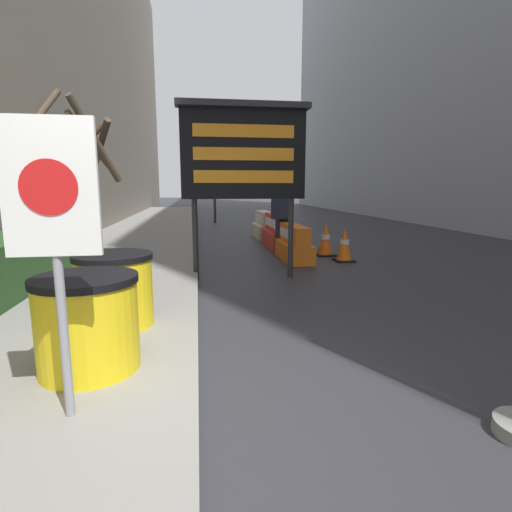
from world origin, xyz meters
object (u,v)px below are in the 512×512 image
Objects in this scene: barrel_drum_middle at (115,290)px; jersey_barrier_red_striped at (277,233)px; jersey_barrier_orange_near at (294,245)px; warning_sign at (53,215)px; jersey_barrier_cream at (264,226)px; message_board at (243,153)px; traffic_light_near_curb at (214,163)px; traffic_cone_mid at (326,240)px; barrel_drum_foreground at (88,323)px; traffic_cone_near at (345,245)px; pedestrian_worker at (282,211)px.

jersey_barrier_red_striped is (3.08, 6.35, -0.15)m from barrel_drum_middle.
jersey_barrier_orange_near is 0.84× the size of jersey_barrier_red_striped.
jersey_barrier_cream is (3.04, 10.34, -1.11)m from warning_sign.
message_board is 11.50m from traffic_light_near_curb.
traffic_cone_mid is 9.88m from traffic_light_near_curb.
traffic_cone_mid is at bearing -76.42° from traffic_light_near_curb.
message_board is at bearing -102.98° from jersey_barrier_cream.
barrel_drum_foreground is at bearing -96.42° from traffic_light_near_curb.
traffic_light_near_curb reaches higher than warning_sign.
traffic_cone_near is (1.08, -2.28, -0.03)m from jersey_barrier_red_striped.
pedestrian_worker is (-1.18, 1.25, 0.70)m from traffic_cone_near.
traffic_light_near_curb reaches higher than traffic_cone_near.
message_board is 6.28m from jersey_barrier_cream.
jersey_barrier_cream is at bearing 72.25° from barrel_drum_foreground.
jersey_barrier_cream is 2.06× the size of traffic_cone_mid.
barrel_drum_middle reaches higher than traffic_cone_near.
warning_sign is at bearing -95.98° from traffic_light_near_curb.
traffic_light_near_curb is at bearing 99.87° from jersey_barrier_red_striped.
message_board reaches higher than barrel_drum_foreground.
traffic_cone_mid is 1.30m from pedestrian_worker.
warning_sign is 1.19× the size of jersey_barrier_cream.
traffic_cone_near is 0.42× the size of pedestrian_worker.
jersey_barrier_cream is at bearing -76.42° from traffic_light_near_curb.
barrel_drum_foreground is 1.19m from warning_sign.
jersey_barrier_cream is (-0.00, 4.14, 0.03)m from jersey_barrier_orange_near.
jersey_barrier_cream reaches higher than traffic_cone_mid.
barrel_drum_foreground is at bearing -128.96° from traffic_cone_near.
jersey_barrier_red_striped is 2.57× the size of traffic_cone_near.
traffic_cone_mid is at bearing 59.40° from warning_sign.
barrel_drum_foreground and barrel_drum_middle have the same top height.
traffic_cone_mid is (3.97, 4.84, -0.16)m from barrel_drum_middle.
jersey_barrier_cream is at bearing 103.57° from traffic_cone_near.
barrel_drum_foreground is 0.51× the size of jersey_barrier_orange_near.
traffic_light_near_curb is (-1.36, 5.64, 2.34)m from jersey_barrier_cream.
jersey_barrier_red_striped reaches higher than traffic_cone_near.
pedestrian_worker is (1.25, 2.62, -1.16)m from message_board.
message_board is at bearing 90.06° from pedestrian_worker.
jersey_barrier_cream is 0.89× the size of pedestrian_worker.
barrel_drum_foreground is 1.00× the size of barrel_drum_middle.
jersey_barrier_orange_near is at bearing 51.68° from message_board.
traffic_light_near_curb is 2.05× the size of pedestrian_worker.
jersey_barrier_orange_near is at bearing -82.07° from traffic_light_near_curb.
traffic_cone_mid is (3.97, 5.93, -0.16)m from barrel_drum_foreground.
traffic_light_near_curb is (-1.36, 7.83, 2.32)m from jersey_barrier_red_striped.
jersey_barrier_orange_near reaches higher than traffic_cone_mid.
barrel_drum_foreground is at bearing -123.85° from traffic_cone_mid.
jersey_barrier_red_striped is at bearing 69.76° from message_board.
warning_sign reaches higher than barrel_drum_foreground.
traffic_light_near_curb is 9.10m from pedestrian_worker.
message_board is at bearing -89.93° from traffic_light_near_curb.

